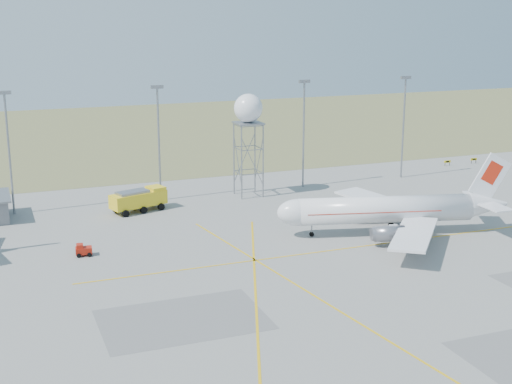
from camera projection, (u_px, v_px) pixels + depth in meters
name	position (u px, v px, depth m)	size (l,w,h in m)	color
ground	(415.00, 348.00, 71.53)	(400.00, 400.00, 0.00)	gray
grass_strip	(132.00, 133.00, 198.11)	(400.00, 120.00, 0.03)	#5E6538
mast_a	(8.00, 143.00, 116.01)	(2.20, 0.50, 20.50)	gray
mast_b	(159.00, 133.00, 124.74)	(2.20, 0.50, 20.50)	gray
mast_c	(304.00, 125.00, 134.53)	(2.20, 0.50, 20.50)	gray
mast_d	(404.00, 119.00, 142.21)	(2.20, 0.50, 20.50)	gray
taxi_sign_near	(447.00, 162.00, 155.83)	(1.60, 0.17, 1.20)	black
taxi_sign_far	(474.00, 159.00, 158.28)	(1.60, 0.17, 1.20)	black
airliner_main	(389.00, 210.00, 107.38)	(35.57, 33.86, 12.23)	white
radar_tower	(248.00, 139.00, 128.33)	(5.15, 5.15, 18.66)	gray
fire_truck	(140.00, 201.00, 120.16)	(10.07, 6.04, 3.82)	yellow
baggage_tug	(83.00, 251.00, 98.38)	(2.35, 1.96, 1.71)	#A61A0B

